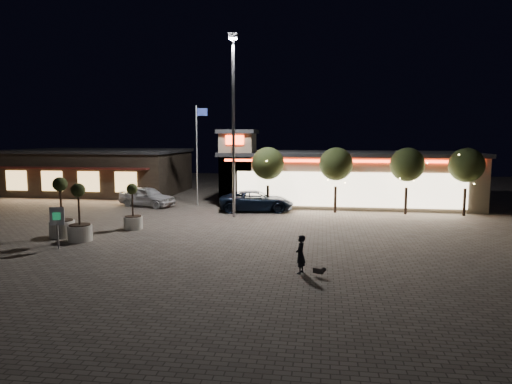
# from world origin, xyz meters

# --- Properties ---
(ground) EXTENTS (90.00, 90.00, 0.00)m
(ground) POSITION_xyz_m (0.00, 0.00, 0.00)
(ground) COLOR #71665B
(ground) RESTS_ON ground
(retail_building) EXTENTS (20.40, 8.40, 6.10)m
(retail_building) POSITION_xyz_m (9.51, 15.82, 2.21)
(retail_building) COLOR gray
(retail_building) RESTS_ON ground
(restaurant_building) EXTENTS (16.40, 11.00, 4.30)m
(restaurant_building) POSITION_xyz_m (-14.00, 19.97, 2.16)
(restaurant_building) COLOR #382D23
(restaurant_building) RESTS_ON ground
(floodlight_pole) EXTENTS (0.60, 0.40, 12.38)m
(floodlight_pole) POSITION_xyz_m (2.00, 8.00, 7.02)
(floodlight_pole) COLOR gray
(floodlight_pole) RESTS_ON ground
(flagpole) EXTENTS (0.95, 0.10, 8.00)m
(flagpole) POSITION_xyz_m (-1.90, 13.00, 4.74)
(flagpole) COLOR white
(flagpole) RESTS_ON ground
(string_tree_a) EXTENTS (2.42, 2.42, 4.79)m
(string_tree_a) POSITION_xyz_m (4.00, 11.00, 3.56)
(string_tree_a) COLOR #332319
(string_tree_a) RESTS_ON ground
(string_tree_b) EXTENTS (2.42, 2.42, 4.79)m
(string_tree_b) POSITION_xyz_m (9.00, 11.00, 3.56)
(string_tree_b) COLOR #332319
(string_tree_b) RESTS_ON ground
(string_tree_c) EXTENTS (2.42, 2.42, 4.79)m
(string_tree_c) POSITION_xyz_m (14.00, 11.00, 3.56)
(string_tree_c) COLOR #332319
(string_tree_c) RESTS_ON ground
(string_tree_d) EXTENTS (2.42, 2.42, 4.79)m
(string_tree_d) POSITION_xyz_m (18.00, 11.00, 3.56)
(string_tree_d) COLOR #332319
(string_tree_d) RESTS_ON ground
(pickup_truck) EXTENTS (5.85, 3.34, 1.54)m
(pickup_truck) POSITION_xyz_m (3.18, 10.77, 0.77)
(pickup_truck) COLOR black
(pickup_truck) RESTS_ON ground
(white_sedan) EXTENTS (5.04, 3.18, 1.60)m
(white_sedan) POSITION_xyz_m (-5.84, 11.84, 0.80)
(white_sedan) COLOR silver
(white_sedan) RESTS_ON ground
(pedestrian) EXTENTS (0.51, 0.66, 1.59)m
(pedestrian) POSITION_xyz_m (7.22, -4.47, 0.79)
(pedestrian) COLOR black
(pedestrian) RESTS_ON ground
(dog) EXTENTS (0.53, 0.35, 0.29)m
(dog) POSITION_xyz_m (8.03, -4.90, 0.29)
(dog) COLOR #59514C
(dog) RESTS_ON ground
(planter_left) EXTENTS (1.36, 1.36, 3.34)m
(planter_left) POSITION_xyz_m (-6.27, 0.45, 1.03)
(planter_left) COLOR silver
(planter_left) RESTS_ON ground
(planter_mid) EXTENTS (1.27, 1.27, 3.11)m
(planter_mid) POSITION_xyz_m (-4.75, -0.34, 0.96)
(planter_mid) COLOR silver
(planter_mid) RESTS_ON ground
(planter_right) EXTENTS (1.13, 1.13, 2.77)m
(planter_right) POSITION_xyz_m (-3.25, 3.11, 0.86)
(planter_right) COLOR silver
(planter_right) RESTS_ON ground
(valet_sign) EXTENTS (0.68, 0.26, 2.10)m
(valet_sign) POSITION_xyz_m (-4.92, -2.12, 1.47)
(valet_sign) COLOR gray
(valet_sign) RESTS_ON ground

